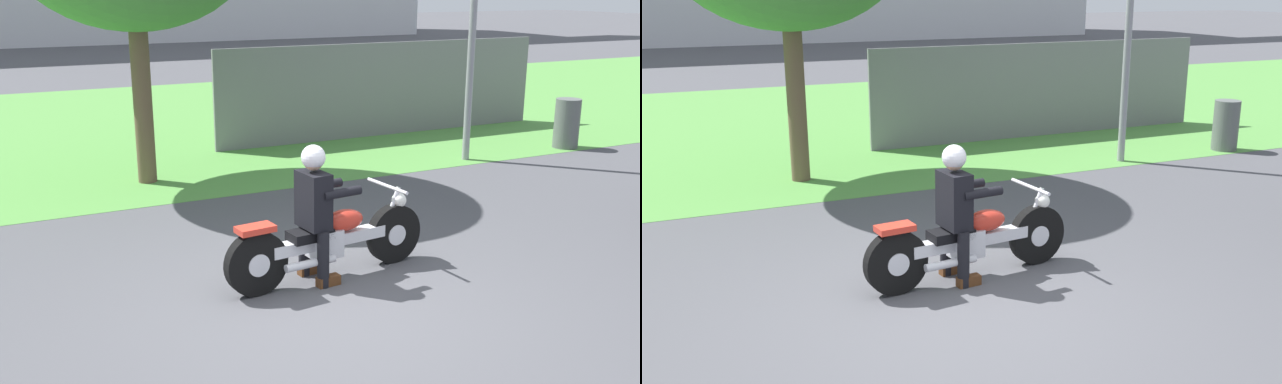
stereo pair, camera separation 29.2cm
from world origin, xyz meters
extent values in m
plane|color=#4C4C51|center=(0.00, 0.00, 0.00)|extent=(120.00, 120.00, 0.00)
cube|color=#549342|center=(0.00, 9.91, 0.00)|extent=(60.00, 12.00, 0.01)
cylinder|color=black|center=(1.15, 0.77, 0.32)|extent=(0.64, 0.18, 0.63)
cylinder|color=silver|center=(1.15, 0.77, 0.32)|extent=(0.23, 0.16, 0.22)
cylinder|color=black|center=(-0.48, 0.60, 0.32)|extent=(0.64, 0.18, 0.63)
cylinder|color=silver|center=(-0.48, 0.60, 0.32)|extent=(0.23, 0.16, 0.22)
cube|color=silver|center=(0.34, 0.68, 0.40)|extent=(1.32, 0.27, 0.12)
cube|color=silver|center=(0.29, 0.68, 0.38)|extent=(0.34, 0.27, 0.28)
ellipsoid|color=red|center=(0.52, 0.70, 0.58)|extent=(0.46, 0.28, 0.22)
cube|color=black|center=(0.12, 0.66, 0.50)|extent=(0.46, 0.28, 0.10)
cube|color=red|center=(-0.48, 0.60, 0.66)|extent=(0.38, 0.24, 0.06)
cylinder|color=silver|center=(1.11, 0.76, 0.57)|extent=(0.26, 0.08, 0.53)
cylinder|color=silver|center=(1.06, 0.76, 0.86)|extent=(0.10, 0.66, 0.04)
sphere|color=white|center=(1.21, 0.77, 0.68)|extent=(0.16, 0.16, 0.16)
cylinder|color=silver|center=(0.06, 0.51, 0.26)|extent=(0.56, 0.13, 0.08)
cylinder|color=black|center=(0.14, 0.84, 0.28)|extent=(0.12, 0.12, 0.57)
cube|color=#593319|center=(0.20, 0.85, 0.05)|extent=(0.25, 0.12, 0.10)
cylinder|color=black|center=(0.18, 0.49, 0.28)|extent=(0.12, 0.12, 0.57)
cube|color=#593319|center=(0.24, 0.49, 0.05)|extent=(0.25, 0.12, 0.10)
cube|color=black|center=(0.16, 0.67, 0.85)|extent=(0.26, 0.40, 0.56)
cylinder|color=black|center=(0.36, 0.86, 0.93)|extent=(0.43, 0.13, 0.09)
cylinder|color=black|center=(0.40, 0.52, 0.93)|extent=(0.43, 0.13, 0.09)
sphere|color=#D8A884|center=(0.16, 0.67, 1.25)|extent=(0.20, 0.20, 0.20)
sphere|color=silver|center=(0.16, 0.67, 1.28)|extent=(0.24, 0.24, 0.24)
cylinder|color=brown|center=(-0.43, 5.21, 1.20)|extent=(0.28, 0.28, 2.40)
cylinder|color=#595E5B|center=(6.97, 4.22, 0.45)|extent=(0.45, 0.45, 0.89)
cube|color=slate|center=(4.64, 6.70, 0.90)|extent=(7.00, 0.06, 1.80)
camera|label=1|loc=(-2.79, -5.46, 2.88)|focal=40.91mm
camera|label=2|loc=(-2.53, -5.59, 2.88)|focal=40.91mm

